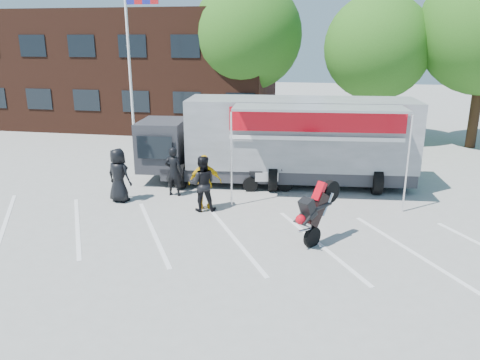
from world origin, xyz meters
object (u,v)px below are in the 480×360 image
(transporter_truck, at_px, (286,183))
(stunt_bike_rider, at_px, (325,240))
(spectator_leather_c, at_px, (202,184))
(spectator_hivis, at_px, (205,182))
(tree_left, at_px, (247,35))
(spectator_leather_b, at_px, (174,171))
(spectator_leather_a, at_px, (119,175))
(tree_mid, at_px, (377,48))
(flagpole, at_px, (134,46))
(parked_motorcycle, at_px, (267,191))

(transporter_truck, distance_m, stunt_bike_rider, 5.36)
(spectator_leather_c, xyz_separation_m, spectator_hivis, (0.05, 0.18, -0.00))
(tree_left, height_order, spectator_leather_b, tree_left)
(spectator_leather_c, bearing_deg, spectator_leather_a, -18.86)
(spectator_leather_a, bearing_deg, transporter_truck, -132.21)
(spectator_leather_a, xyz_separation_m, spectator_hivis, (3.09, -0.17, -0.02))
(tree_mid, height_order, spectator_hivis, tree_mid)
(flagpole, bearing_deg, spectator_leather_b, -57.63)
(parked_motorcycle, distance_m, spectator_leather_c, 3.11)
(transporter_truck, distance_m, spectator_hivis, 4.16)
(spectator_leather_a, bearing_deg, tree_mid, -110.55)
(spectator_leather_a, height_order, spectator_leather_b, spectator_leather_a)
(tree_left, distance_m, parked_motorcycle, 12.34)
(flagpole, xyz_separation_m, stunt_bike_rider, (9.01, -8.67, -5.05))
(tree_mid, distance_m, stunt_bike_rider, 14.71)
(tree_mid, relative_size, stunt_bike_rider, 4.01)
(transporter_truck, distance_m, spectator_leather_c, 4.33)
(transporter_truck, bearing_deg, tree_left, 103.45)
(parked_motorcycle, height_order, spectator_hivis, spectator_hivis)
(spectator_leather_a, bearing_deg, spectator_hivis, -165.35)
(spectator_leather_a, relative_size, spectator_hivis, 1.02)
(tree_mid, xyz_separation_m, spectator_leather_c, (-6.22, -12.04, -4.03))
(tree_mid, bearing_deg, flagpole, -156.03)
(flagpole, relative_size, spectator_hivis, 4.39)
(transporter_truck, xyz_separation_m, spectator_leather_c, (-2.40, -3.49, 0.92))
(stunt_bike_rider, bearing_deg, spectator_leather_b, -171.92)
(tree_mid, height_order, spectator_leather_a, tree_mid)
(tree_mid, relative_size, spectator_leather_c, 4.19)
(spectator_leather_b, bearing_deg, tree_left, -91.52)
(spectator_leather_a, relative_size, spectator_leather_c, 1.02)
(flagpole, height_order, spectator_leather_b, flagpole)
(flagpole, bearing_deg, stunt_bike_rider, -43.91)
(tree_left, bearing_deg, flagpole, -125.28)
(tree_left, height_order, spectator_leather_a, tree_left)
(tree_left, distance_m, stunt_bike_rider, 16.40)
(spectator_leather_a, bearing_deg, spectator_leather_b, -132.00)
(spectator_leather_a, xyz_separation_m, spectator_leather_c, (3.04, -0.35, -0.02))
(flagpole, relative_size, parked_motorcycle, 4.32)
(flagpole, relative_size, transporter_truck, 0.78)
(flagpole, distance_m, stunt_bike_rider, 13.49)
(flagpole, bearing_deg, tree_mid, 23.97)
(flagpole, height_order, spectator_hivis, flagpole)
(spectator_leather_b, height_order, spectator_hivis, spectator_hivis)
(transporter_truck, distance_m, spectator_leather_a, 6.35)
(tree_mid, xyz_separation_m, spectator_hivis, (-6.17, -11.85, -4.03))
(tree_left, relative_size, spectator_hivis, 4.74)
(parked_motorcycle, xyz_separation_m, spectator_leather_c, (-1.84, -2.34, 0.92))
(flagpole, distance_m, spectator_leather_c, 9.58)
(spectator_leather_a, height_order, spectator_hivis, spectator_leather_a)
(tree_left, height_order, tree_mid, tree_left)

